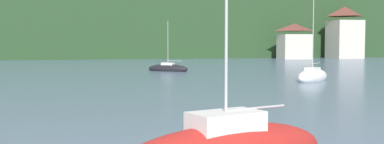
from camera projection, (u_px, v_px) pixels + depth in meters
name	position (u px, v px, depth m)	size (l,w,h in m)	color
wooded_hillside	(75.00, 32.00, 127.37)	(352.00, 70.67, 38.37)	#264223
shore_building_west	(295.00, 42.00, 90.96)	(5.98, 4.37, 6.80)	beige
shore_building_westcentral	(345.00, 33.00, 94.02)	(5.76, 5.87, 10.23)	beige
sailboat_mid_2	(312.00, 77.00, 40.94)	(5.03, 4.72, 7.44)	white
sailboat_far_7	(168.00, 69.00, 54.15)	(4.77, 4.07, 5.99)	black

